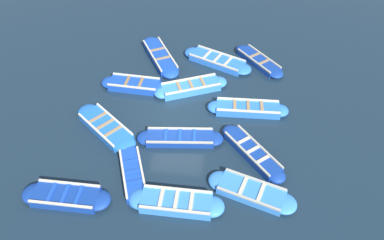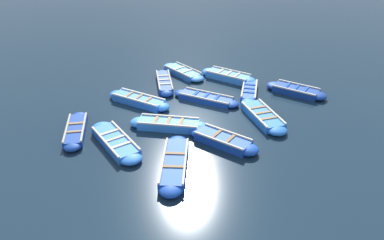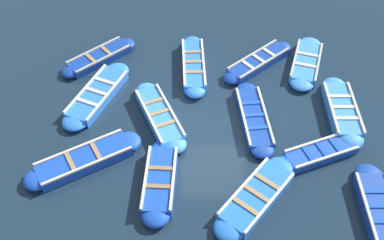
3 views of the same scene
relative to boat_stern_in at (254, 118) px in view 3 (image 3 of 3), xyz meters
name	(u,v)px [view 3 (image 3 of 3)]	position (x,y,z in m)	size (l,w,h in m)	color
ground_plane	(215,128)	(-0.32, 1.37, -0.15)	(120.00, 120.00, 0.00)	#162838
boat_stern_in	(254,118)	(0.00, 0.00, 0.00)	(3.69, 1.13, 0.36)	navy
boat_alongside	(160,116)	(0.09, 3.32, 0.04)	(3.66, 2.15, 0.44)	#3884E0
boat_mid_row	(306,63)	(2.97, -2.38, 0.00)	(3.49, 1.91, 0.37)	#3884E0
boat_near_quay	(258,62)	(3.01, -0.48, 0.02)	(2.81, 3.16, 0.40)	navy
boat_outer_right	(342,111)	(0.29, -3.17, 0.04)	(3.47, 0.99, 0.44)	#3884E0
boat_drifting	(99,57)	(3.38, 5.88, 0.00)	(2.74, 3.04, 0.37)	navy
boat_broadside	(84,160)	(-1.82, 5.68, 0.03)	(2.67, 3.88, 0.42)	#1947B7
boat_tucked	(194,65)	(2.82, 2.09, 0.03)	(3.68, 0.93, 0.43)	blue
boat_centre	(321,152)	(-1.56, -2.04, 0.00)	(1.77, 3.20, 0.35)	#1947B7
boat_far_corner	(380,209)	(-3.73, -3.34, 0.03)	(3.33, 1.02, 0.41)	navy
boat_bow_out	(256,197)	(-3.27, 0.27, 0.02)	(3.41, 3.07, 0.40)	blue
boat_inner_gap	(160,181)	(-2.66, 3.20, 0.04)	(3.34, 1.08, 0.44)	#1947B7
boat_outer_left	(97,95)	(1.21, 5.67, 0.01)	(3.87, 2.42, 0.39)	blue
buoy_orange_near	(259,148)	(-1.32, -0.03, -0.03)	(0.25, 0.25, 0.25)	#EAB214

